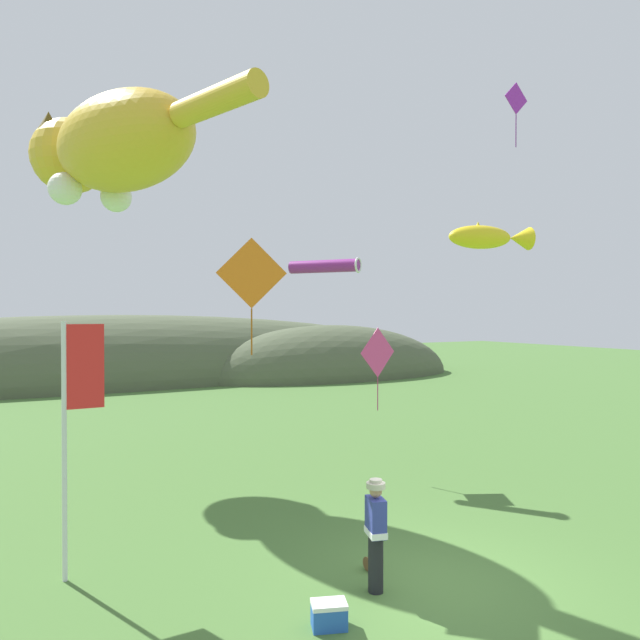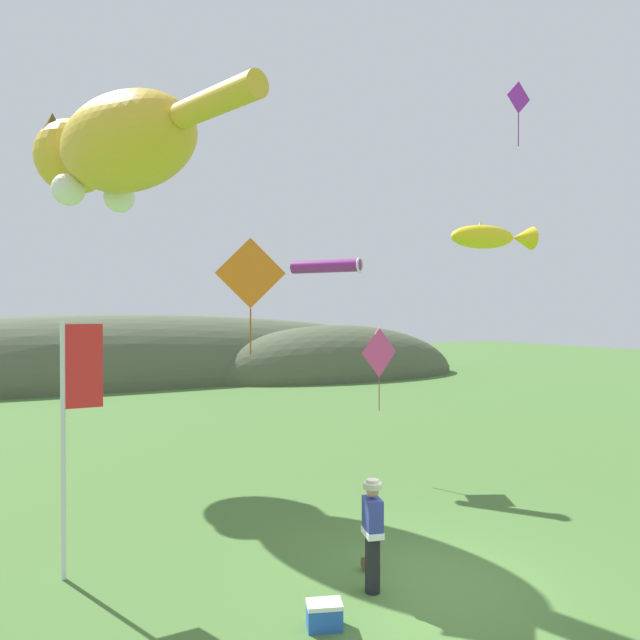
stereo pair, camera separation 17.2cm
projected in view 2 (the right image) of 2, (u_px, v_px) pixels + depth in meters
ground_plane at (436, 585)px, 9.17m from camera, size 120.00×120.00×0.00m
distant_hill_ridge at (168, 380)px, 37.16m from camera, size 52.26×13.16×8.57m
festival_attendant at (373, 532)px, 8.93m from camera, size 0.37×0.48×1.77m
kite_spool at (368, 564)px, 9.69m from camera, size 0.14×0.24×0.24m
picnic_cooler at (324, 615)px, 7.92m from camera, size 0.57×0.47×0.36m
festival_banner_pole at (73, 410)px, 9.41m from camera, size 0.66×0.08×4.25m
kite_giant_cat at (113, 149)px, 16.14m from camera, size 4.47×9.66×3.05m
kite_fish_windsock at (491, 237)px, 16.46m from camera, size 2.65×1.37×0.79m
kite_tube_streamer at (327, 266)px, 16.13m from camera, size 1.58×1.94×0.44m
kite_diamond_orange at (250, 274)px, 10.98m from camera, size 1.28×0.49×2.26m
kite_diamond_pink at (379, 353)px, 15.34m from camera, size 1.31×0.34×2.24m
kite_diamond_violet at (519, 98)px, 15.61m from camera, size 0.88×0.04×1.78m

